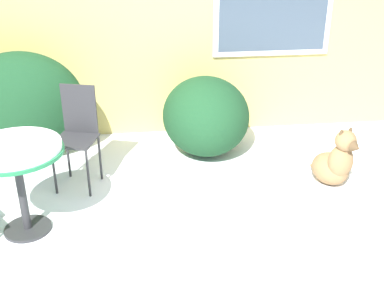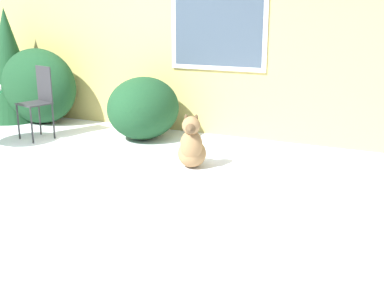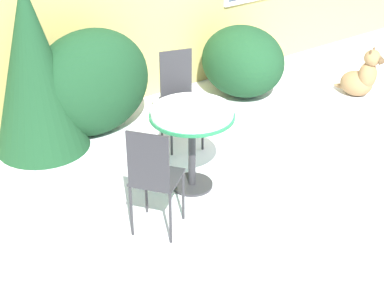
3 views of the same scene
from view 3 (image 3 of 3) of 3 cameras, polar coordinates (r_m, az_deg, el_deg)
ground_plane at (r=6.29m, az=12.03°, el=-0.57°), size 16.00×16.00×0.00m
shrub_left at (r=6.34m, az=-9.72°, el=5.84°), size 1.32×0.81×1.17m
shrub_middle at (r=7.28m, az=4.94°, el=8.01°), size 0.96×1.09×0.86m
evergreen_bush at (r=6.04m, az=-15.13°, el=7.13°), size 0.96×0.96×1.78m
patio_table at (r=5.24m, az=-0.00°, el=2.19°), size 0.77×0.77×0.80m
patio_chair_near_table at (r=6.07m, az=-1.24°, el=4.85°), size 0.46×0.46×1.00m
patio_chair_far_side at (r=4.70m, az=-3.75°, el=-3.12°), size 0.52×0.52×1.00m
dog at (r=7.56m, az=16.11°, el=6.19°), size 0.45×0.60×0.64m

